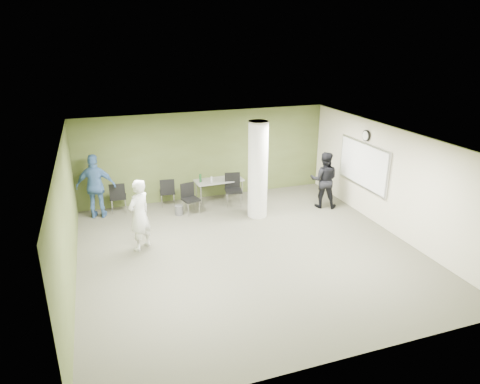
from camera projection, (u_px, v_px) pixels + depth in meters
name	position (u px, v px, depth m)	size (l,w,h in m)	color
floor	(248.00, 251.00, 10.52)	(8.00, 8.00, 0.00)	#4E4E3E
ceiling	(249.00, 140.00, 9.55)	(8.00, 8.00, 0.00)	white
wall_back	(206.00, 155.00, 13.58)	(8.00, 0.02, 2.80)	#4B5528
wall_left	(67.00, 221.00, 8.82)	(0.02, 8.00, 2.80)	#4B5528
wall_right_cream	(391.00, 181.00, 11.25)	(0.02, 8.00, 2.80)	beige
column	(258.00, 170.00, 12.11)	(0.56, 0.56, 2.80)	silver
whiteboard	(363.00, 165.00, 12.26)	(0.05, 2.30, 1.30)	silver
wall_clock	(366.00, 136.00, 11.96)	(0.06, 0.32, 0.32)	black
folding_table	(218.00, 181.00, 13.45)	(1.54, 0.74, 0.97)	gray
wastebasket	(179.00, 210.00, 12.61)	(0.25, 0.25, 0.28)	#4C4C4C
chair_back_left	(118.00, 195.00, 12.63)	(0.50, 0.50, 0.94)	black
chair_back_right	(167.00, 190.00, 13.08)	(0.50, 0.50, 0.91)	black
chair_table_left	(189.00, 196.00, 12.64)	(0.54, 0.54, 0.90)	black
chair_table_right	(233.00, 187.00, 13.23)	(0.58, 0.58, 1.00)	black
woman_white	(139.00, 215.00, 10.37)	(0.66, 0.43, 1.80)	silver
man_black	(324.00, 180.00, 12.95)	(0.85, 0.66, 1.74)	black
man_blue	(96.00, 186.00, 12.18)	(1.10, 0.46, 1.89)	#40669F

